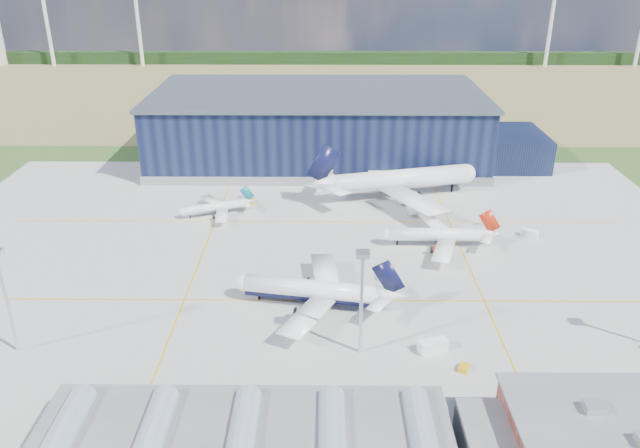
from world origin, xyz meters
The scene contains 21 objects.
ground centered at (0.00, 0.00, 0.00)m, with size 600.00×600.00×0.00m, color #294B1C.
apron centered at (0.00, 10.00, 0.03)m, with size 220.00×160.00×0.08m.
farmland centered at (0.00, 220.00, 0.00)m, with size 600.00×220.00×0.01m, color olive.
treeline centered at (0.00, 300.00, 4.00)m, with size 600.00×8.00×8.00m, color black.
horizon_dressing centered at (-191.30, 294.39, 34.20)m, with size 440.20×18.00×70.00m.
hangar centered at (2.81, 94.80, 11.62)m, with size 145.00×62.00×26.10m.
glass_concourse centered at (-6.45, -60.00, 3.69)m, with size 78.00×23.00×8.60m.
light_mast_west centered at (-60.00, -30.00, 15.43)m, with size 2.60×2.60×23.00m.
light_mast_center centered at (10.00, -30.00, 15.43)m, with size 2.60×2.60×23.00m.
airliner_navy centered at (-0.32, -12.00, 6.48)m, with size 39.73×38.86×12.95m, color white, non-canonical shape.
airliner_red centered at (32.98, 19.01, 5.34)m, with size 32.74×32.03×10.68m, color white, non-canonical shape.
airliner_widebody centered at (27.37, 55.00, 9.59)m, with size 58.79×57.51×19.17m, color white, non-canonical shape.
airliner_regional centered at (-31.01, 39.94, 3.91)m, with size 23.98×23.46×7.82m, color white, non-canonical shape.
gse_tug_a centered at (3.03, -45.94, 0.74)m, with size 2.18×3.57×1.49m, color gold.
gse_tug_b centered at (30.01, -35.81, 0.57)m, with size 1.75×2.63×1.14m, color gold.
gse_van_a centered at (24.87, -29.60, 1.28)m, with size 2.56×5.87×2.56m, color white.
gse_van_b centered at (60.87, 24.92, 1.05)m, with size 2.10×4.58×2.10m, color white.
gse_tug_c centered at (-20.91, 49.12, 0.70)m, with size 2.00×3.20×1.40m, color gold.
gse_cart_b centered at (-35.34, 51.56, 0.60)m, with size 1.84×2.75×1.19m, color white.
gse_van_c centered at (48.66, -46.00, 1.24)m, with size 2.49×5.19×2.49m, color white.
car_b centered at (-3.88, -48.00, 0.60)m, with size 1.28×3.66×1.21m, color #99999E.
Camera 1 is at (2.72, -135.07, 76.36)m, focal length 35.00 mm.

